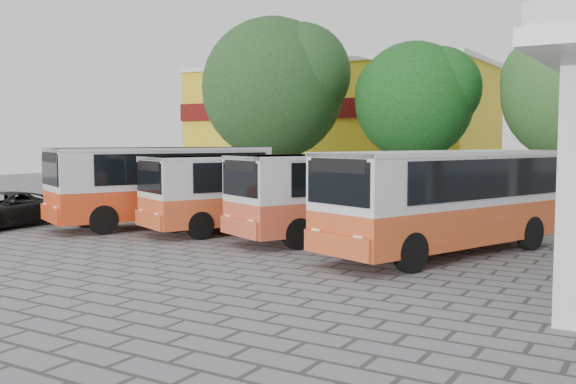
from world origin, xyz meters
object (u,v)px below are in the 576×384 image
Objects in this scene: bus_far_right at (444,195)px; parked_car at (3,210)px; bus_centre_right at (342,190)px; bus_centre_left at (248,187)px; bus_far_left at (163,181)px.

bus_far_right is 1.85× the size of parked_car.
parked_car is at bearing -149.02° from bus_far_right.
bus_centre_right reaches higher than parked_car.
bus_centre_left is 0.92× the size of bus_far_right.
bus_centre_right is 4.04m from bus_far_right.
bus_centre_left is 3.77m from bus_centre_right.
bus_far_left is 1.07× the size of bus_centre_right.
bus_centre_left is at bearing 35.11° from bus_far_left.
bus_far_left is 1.88× the size of parked_car.
bus_centre_right is at bearing 30.53° from bus_far_left.
parked_car is at bearing -135.27° from bus_centre_right.
bus_far_right is at bearing 7.36° from bus_centre_right.
bus_centre_left is 7.69m from bus_far_right.
bus_far_right reaches higher than bus_centre_right.
bus_centre_left is at bearing -168.43° from bus_far_right.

